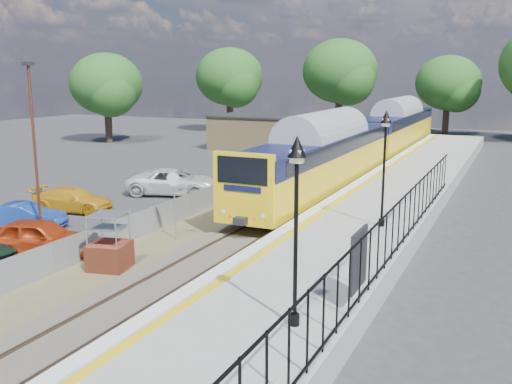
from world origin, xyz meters
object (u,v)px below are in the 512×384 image
Objects in this scene: victorian_lamp_south at (296,187)px; victorian_lamp_north at (385,141)px; car_white at (174,182)px; brick_plinth at (109,243)px; car_yellow at (73,200)px; speed_sign at (174,194)px; train at (369,137)px; carpark_lamp at (34,141)px; car_blue at (24,216)px; car_red at (39,238)px.

victorian_lamp_south is 10.00m from victorian_lamp_north.
brick_plinth is at bearing -175.17° from car_white.
car_yellow is at bearing 148.90° from victorian_lamp_south.
victorian_lamp_south is 2.20× the size of brick_plinth.
car_yellow is at bearing 161.43° from speed_sign.
brick_plinth is (-8.30, 3.28, -3.29)m from victorian_lamp_south.
train is (-5.30, 18.71, -1.96)m from victorian_lamp_north.
carpark_lamp is 5.94m from car_yellow.
speed_sign reaches higher than brick_plinth.
brick_plinth is 12.93m from car_white.
car_white is at bearing -120.23° from train.
train is 24.88m from carpark_lamp.
train is (-5.50, 28.71, -1.96)m from victorian_lamp_south.
carpark_lamp reaches higher than car_yellow.
brick_plinth is 0.58× the size of car_blue.
train is at bearing 100.84° from victorian_lamp_south.
victorian_lamp_south is 1.08× the size of car_red.
victorian_lamp_north is 15.97m from car_yellow.
brick_plinth is 0.72× the size of speed_sign.
victorian_lamp_north is 2.20× the size of brick_plinth.
victorian_lamp_south is 1.28× the size of car_blue.
brick_plinth is at bearing -140.31° from victorian_lamp_north.
victorian_lamp_north is 1.58× the size of speed_sign.
carpark_lamp is 1.71× the size of car_red.
car_white is (-1.62, 11.75, 0.01)m from car_red.
car_red is at bearing -103.93° from train.
speed_sign is 0.55× the size of car_white.
brick_plinth reaches higher than car_white.
train is 19.53× the size of brick_plinth.
brick_plinth is at bearing -110.82° from car_red.
carpark_lamp is at bearing 25.85° from car_red.
victorian_lamp_north is 14.20m from carpark_lamp.
carpark_lamp is (-13.58, 5.25, -0.14)m from victorian_lamp_south.
speed_sign is 6.15m from carpark_lamp.
brick_plinth is (-2.80, -25.43, -1.34)m from train.
victorian_lamp_south is at bearing -124.81° from car_red.
car_red is at bearing -134.84° from speed_sign.
car_blue is at bearing 158.62° from victorian_lamp_south.
car_blue is 9.36m from car_white.
car_red is (1.80, -1.83, -3.43)m from carpark_lamp.
victorian_lamp_south is 9.51m from brick_plinth.
speed_sign is (0.09, 4.05, 0.99)m from brick_plinth.
car_red is 1.19× the size of car_blue.
carpark_lamp is (-5.28, 1.97, 3.15)m from brick_plinth.
victorian_lamp_south is at bearing -132.38° from car_yellow.
victorian_lamp_south reaches higher than car_white.
speed_sign is at bearing -117.29° from car_yellow.
victorian_lamp_south is 29.30m from train.
brick_plinth is at bearing 158.42° from victorian_lamp_south.
speed_sign is 9.47m from car_white.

